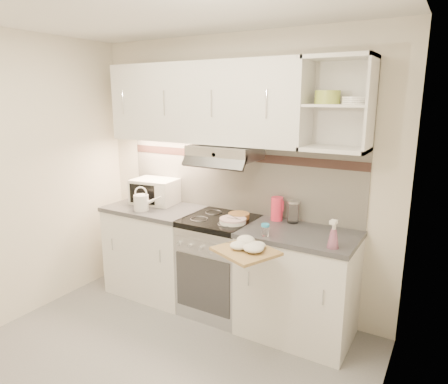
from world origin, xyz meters
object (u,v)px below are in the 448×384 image
(pink_pitcher, at_px, (277,209))
(glass_jar, at_px, (293,212))
(spray_bottle, at_px, (333,236))
(electric_range, at_px, (220,265))
(cutting_board, at_px, (246,251))
(watering_can, at_px, (142,202))
(plate_stack, at_px, (233,221))
(microwave, at_px, (155,191))

(pink_pitcher, xyz_separation_m, glass_jar, (0.15, -0.00, -0.01))
(pink_pitcher, relative_size, glass_jar, 1.08)
(spray_bottle, bearing_deg, glass_jar, 144.96)
(electric_range, distance_m, cutting_board, 0.85)
(watering_can, xyz_separation_m, glass_jar, (1.38, 0.36, 0.01))
(pink_pitcher, bearing_deg, glass_jar, -14.28)
(glass_jar, bearing_deg, cutting_board, -96.36)
(watering_can, height_order, plate_stack, watering_can)
(microwave, relative_size, spray_bottle, 2.10)
(microwave, bearing_deg, plate_stack, -17.15)
(watering_can, distance_m, cutting_board, 1.35)
(electric_range, distance_m, glass_jar, 0.84)
(glass_jar, bearing_deg, plate_stack, -148.90)
(electric_range, xyz_separation_m, glass_jar, (0.61, 0.20, 0.55))
(glass_jar, bearing_deg, watering_can, -165.32)
(spray_bottle, distance_m, cutting_board, 0.63)
(spray_bottle, bearing_deg, electric_range, 175.63)
(plate_stack, bearing_deg, cutting_board, -51.52)
(watering_can, bearing_deg, pink_pitcher, -7.47)
(glass_jar, distance_m, cutting_board, 0.74)
(microwave, xyz_separation_m, cutting_board, (1.37, -0.63, -0.15))
(microwave, relative_size, watering_can, 1.79)
(watering_can, bearing_deg, spray_bottle, -25.38)
(watering_can, bearing_deg, glass_jar, -9.16)
(cutting_board, bearing_deg, watering_can, -172.26)
(plate_stack, height_order, spray_bottle, spray_bottle)
(watering_can, height_order, pink_pitcher, watering_can)
(pink_pitcher, distance_m, spray_bottle, 0.73)
(watering_can, height_order, glass_jar, watering_can)
(plate_stack, relative_size, spray_bottle, 1.02)
(plate_stack, height_order, cutting_board, plate_stack)
(electric_range, relative_size, plate_stack, 3.92)
(electric_range, relative_size, microwave, 1.91)
(electric_range, height_order, glass_jar, glass_jar)
(electric_range, xyz_separation_m, microwave, (-0.83, 0.11, 0.57))
(electric_range, distance_m, pink_pitcher, 0.75)
(plate_stack, bearing_deg, pink_pitcher, 42.34)
(electric_range, bearing_deg, plate_stack, -21.25)
(watering_can, bearing_deg, microwave, 80.34)
(plate_stack, distance_m, glass_jar, 0.52)
(microwave, distance_m, plate_stack, 1.03)
(microwave, relative_size, cutting_board, 1.17)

